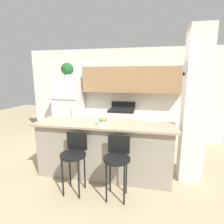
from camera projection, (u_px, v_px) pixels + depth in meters
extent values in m
plane|color=tan|center=(104.00, 175.00, 3.21)|extent=(14.00, 14.00, 0.00)
cube|color=white|center=(122.00, 94.00, 5.06)|extent=(5.60, 0.06, 2.55)
cube|color=#9E754C|center=(132.00, 80.00, 4.74)|extent=(2.71, 0.32, 0.69)
cube|color=white|center=(123.00, 84.00, 4.83)|extent=(0.75, 0.28, 0.12)
cube|color=white|center=(194.00, 108.00, 2.87)|extent=(0.36, 0.32, 2.55)
cylinder|color=silver|center=(185.00, 68.00, 2.78)|extent=(0.02, 0.26, 0.26)
cylinder|color=white|center=(185.00, 68.00, 2.78)|extent=(0.01, 0.23, 0.23)
cube|color=gray|center=(104.00, 151.00, 3.11)|extent=(2.32, 0.52, 0.95)
cube|color=tan|center=(103.00, 124.00, 3.02)|extent=(2.44, 0.64, 0.03)
cube|color=white|center=(70.00, 118.00, 5.10)|extent=(0.73, 0.68, 1.17)
cube|color=white|center=(68.00, 89.00, 4.93)|extent=(0.73, 0.68, 0.55)
cube|color=#333333|center=(63.00, 100.00, 4.65)|extent=(0.69, 0.01, 0.01)
cylinder|color=#B2B2B7|center=(72.00, 119.00, 4.70)|extent=(0.02, 0.02, 0.64)
cube|color=white|center=(122.00, 126.00, 4.87)|extent=(0.69, 0.63, 0.85)
cube|color=black|center=(122.00, 110.00, 4.78)|extent=(0.69, 0.63, 0.06)
cube|color=black|center=(123.00, 104.00, 5.04)|extent=(0.69, 0.04, 0.16)
cube|color=black|center=(120.00, 128.00, 4.55)|extent=(0.41, 0.01, 0.27)
cylinder|color=black|center=(73.00, 155.00, 2.62)|extent=(0.39, 0.39, 0.03)
cube|color=black|center=(77.00, 141.00, 2.74)|extent=(0.33, 0.02, 0.28)
cylinder|color=black|center=(63.00, 178.00, 2.58)|extent=(0.02, 0.02, 0.61)
cylinder|color=black|center=(79.00, 180.00, 2.53)|extent=(0.02, 0.02, 0.61)
cylinder|color=black|center=(70.00, 169.00, 2.82)|extent=(0.02, 0.02, 0.61)
cylinder|color=black|center=(85.00, 171.00, 2.78)|extent=(0.02, 0.02, 0.61)
cylinder|color=black|center=(117.00, 159.00, 2.49)|extent=(0.39, 0.39, 0.03)
cube|color=black|center=(119.00, 144.00, 2.61)|extent=(0.33, 0.02, 0.28)
cylinder|color=black|center=(106.00, 183.00, 2.45)|extent=(0.02, 0.02, 0.61)
cylinder|color=black|center=(124.00, 185.00, 2.41)|extent=(0.02, 0.02, 0.61)
cylinder|color=black|center=(110.00, 174.00, 2.70)|extent=(0.02, 0.02, 0.61)
cylinder|color=black|center=(126.00, 175.00, 2.65)|extent=(0.02, 0.02, 0.61)
cylinder|color=silver|center=(68.00, 76.00, 4.86)|extent=(0.17, 0.17, 0.14)
sphere|color=#1E5B28|center=(67.00, 69.00, 4.82)|extent=(0.34, 0.34, 0.34)
cylinder|color=silver|center=(103.00, 122.00, 2.97)|extent=(0.24, 0.24, 0.05)
sphere|color=orange|center=(106.00, 120.00, 2.94)|extent=(0.06, 0.06, 0.06)
sphere|color=gold|center=(102.00, 119.00, 3.01)|extent=(0.07, 0.07, 0.07)
sphere|color=#4C7F2D|center=(101.00, 120.00, 2.91)|extent=(0.08, 0.08, 0.08)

